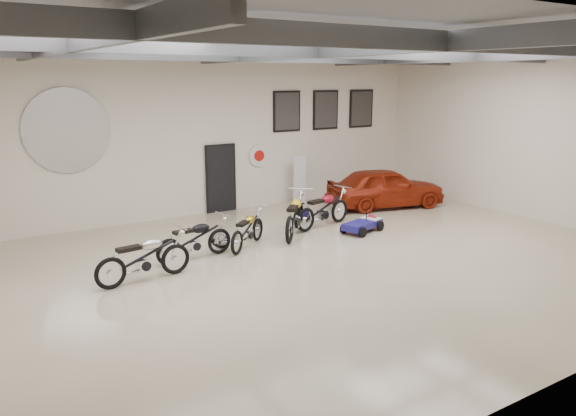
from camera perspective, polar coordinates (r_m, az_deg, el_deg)
floor at (r=12.96m, az=2.88°, el=-5.75°), size 16.00×12.00×0.01m
ceiling at (r=12.30m, az=3.15°, el=16.87°), size 16.00×12.00×0.01m
back_wall at (r=17.58m, az=-8.54°, el=7.44°), size 16.00×0.02×5.00m
right_wall at (r=18.22m, az=24.08°, el=6.65°), size 0.02×12.00×5.00m
ceiling_beams at (r=12.29m, az=3.14°, el=15.71°), size 15.80×11.80×0.32m
door at (r=17.94m, az=-6.86°, el=2.93°), size 0.92×0.08×2.10m
logo_plaque at (r=16.29m, az=-21.53°, el=7.31°), size 2.30×0.06×1.16m
poster_left at (r=18.92m, az=-0.13°, el=9.80°), size 1.05×0.08×1.35m
poster_mid at (r=19.83m, az=3.84°, el=9.92°), size 1.05×0.08×1.35m
poster_right at (r=20.82m, az=7.44°, el=9.99°), size 1.05×0.08×1.35m
oil_sign at (r=18.48m, az=-3.00°, el=5.34°), size 0.72×0.10×0.72m
banner_stand at (r=18.92m, az=1.19°, el=2.96°), size 0.47×0.20×1.72m
motorcycle_silver at (r=12.13m, az=-14.46°, el=-4.81°), size 2.14×0.88×1.08m
motorcycle_black at (r=13.35m, az=-9.48°, el=-3.09°), size 2.01×0.84×1.01m
motorcycle_gold at (r=14.13m, az=-4.14°, el=-2.14°), size 1.82×1.59×0.96m
motorcycle_yellow at (r=15.15m, az=0.70°, el=-0.68°), size 2.04×2.09×1.16m
motorcycle_red at (r=16.05m, az=3.60°, el=-0.02°), size 2.22×1.13×1.10m
go_kart at (r=15.79m, az=7.83°, el=-1.34°), size 1.71×1.13×0.57m
vintage_car at (r=18.78m, az=9.88°, el=2.08°), size 2.49×4.15×1.32m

